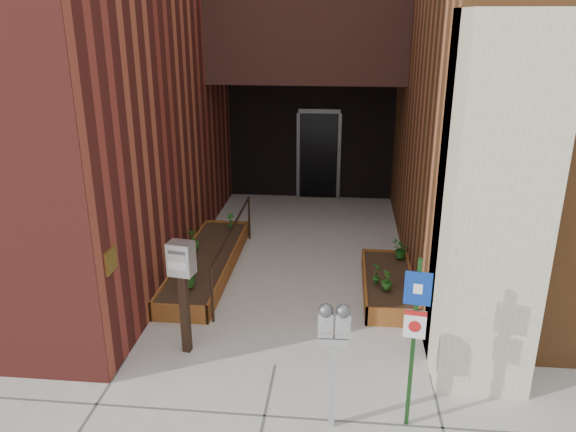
# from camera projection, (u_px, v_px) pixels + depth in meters

# --- Properties ---
(ground) EXTENTS (80.00, 80.00, 0.00)m
(ground) POSITION_uv_depth(u_px,v_px,m) (275.00, 365.00, 7.35)
(ground) COLOR #9E9991
(ground) RESTS_ON ground
(planter_left) EXTENTS (0.90, 3.60, 0.30)m
(planter_left) POSITION_uv_depth(u_px,v_px,m) (207.00, 264.00, 9.98)
(planter_left) COLOR brown
(planter_left) RESTS_ON ground
(planter_right) EXTENTS (0.80, 2.20, 0.30)m
(planter_right) POSITION_uv_depth(u_px,v_px,m) (388.00, 285.00, 9.22)
(planter_right) COLOR brown
(planter_right) RESTS_ON ground
(handrail) EXTENTS (0.04, 3.34, 0.90)m
(handrail) POSITION_uv_depth(u_px,v_px,m) (233.00, 235.00, 9.68)
(handrail) COLOR black
(handrail) RESTS_ON ground
(parking_meter) EXTENTS (0.34, 0.16, 1.53)m
(parking_meter) POSITION_uv_depth(u_px,v_px,m) (334.00, 333.00, 5.87)
(parking_meter) COLOR #AFAFB2
(parking_meter) RESTS_ON ground
(sign_post) EXTENTS (0.28, 0.08, 2.03)m
(sign_post) POSITION_uv_depth(u_px,v_px,m) (415.00, 327.00, 5.87)
(sign_post) COLOR #133412
(sign_post) RESTS_ON ground
(payment_dropbox) EXTENTS (0.35, 0.29, 1.60)m
(payment_dropbox) POSITION_uv_depth(u_px,v_px,m) (182.00, 274.00, 7.28)
(payment_dropbox) COLOR black
(payment_dropbox) RESTS_ON ground
(shrub_left_a) EXTENTS (0.44, 0.44, 0.41)m
(shrub_left_a) POSITION_uv_depth(u_px,v_px,m) (189.00, 274.00, 8.76)
(shrub_left_a) COLOR #1F5017
(shrub_left_a) RESTS_ON planter_left
(shrub_left_b) EXTENTS (0.26, 0.26, 0.34)m
(shrub_left_b) POSITION_uv_depth(u_px,v_px,m) (180.00, 261.00, 9.32)
(shrub_left_b) COLOR #1D5418
(shrub_left_b) RESTS_ON planter_left
(shrub_left_c) EXTENTS (0.29, 0.29, 0.40)m
(shrub_left_c) POSITION_uv_depth(u_px,v_px,m) (193.00, 240.00, 10.10)
(shrub_left_c) COLOR #255919
(shrub_left_c) RESTS_ON planter_left
(shrub_left_d) EXTENTS (0.25, 0.25, 0.33)m
(shrub_left_d) POSITION_uv_depth(u_px,v_px,m) (231.00, 221.00, 11.11)
(shrub_left_d) COLOR #1D5D1A
(shrub_left_d) RESTS_ON planter_left
(shrub_right_a) EXTENTS (0.21, 0.21, 0.31)m
(shrub_right_a) POSITION_uv_depth(u_px,v_px,m) (387.00, 280.00, 8.67)
(shrub_right_a) COLOR #255E1B
(shrub_right_a) RESTS_ON planter_right
(shrub_right_b) EXTENTS (0.26, 0.26, 0.35)m
(shrub_right_b) POSITION_uv_depth(u_px,v_px,m) (377.00, 273.00, 8.85)
(shrub_right_b) COLOR #1F631C
(shrub_right_b) RESTS_ON planter_right
(shrub_right_c) EXTENTS (0.40, 0.40, 0.32)m
(shrub_right_c) POSITION_uv_depth(u_px,v_px,m) (400.00, 249.00, 9.79)
(shrub_right_c) COLOR #1B5D1A
(shrub_right_c) RESTS_ON planter_right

